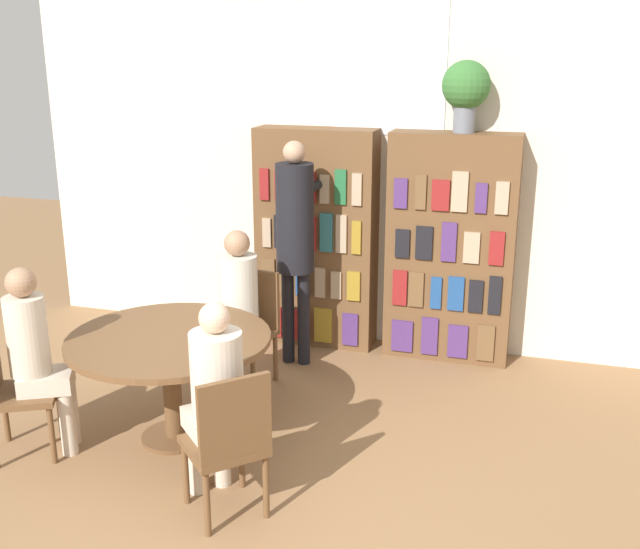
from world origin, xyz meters
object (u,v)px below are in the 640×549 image
Objects in this scene: seated_reader_back at (37,351)px; chair_left_side at (249,323)px; bookshelf_right at (450,249)px; flower_vase at (466,89)px; seated_reader_right at (215,391)px; chair_near_camera at (10,384)px; seated_reader_left at (236,302)px; bookshelf_left at (316,239)px; librarian_standing at (295,231)px; chair_far_side at (229,439)px; reading_table at (170,352)px.

chair_left_side is at bearing 119.96° from seated_reader_back.
bookshelf_right is 3.22m from seated_reader_back.
seated_reader_right is at bearing -111.67° from flower_vase.
flower_vase is 3.82m from chair_near_camera.
seated_reader_left is (-1.45, -1.13, -1.48)m from flower_vase.
bookshelf_right is 2.12× the size of chair_left_side.
bookshelf_left is 2.56m from seated_reader_back.
seated_reader_back is 2.14m from librarian_standing.
bookshelf_left is 3.43× the size of flower_vase.
chair_left_side is at bearing 117.00° from chair_near_camera.
seated_reader_back is (0.16, 0.08, 0.21)m from chair_near_camera.
bookshelf_left is 2.68m from chair_far_side.
flower_vase is 0.62× the size of chair_near_camera.
seated_reader_back is at bearing 125.87° from seated_reader_right.
seated_reader_left is 1.44m from seated_reader_right.
chair_far_side is (-0.81, -2.62, -0.44)m from bookshelf_right.
bookshelf_left is 0.54m from librarian_standing.
seated_reader_left is (-0.26, -1.13, -0.22)m from bookshelf_left.
seated_reader_left reaches higher than chair_far_side.
seated_reader_back reaches higher than reading_table.
seated_reader_right reaches higher than chair_near_camera.
flower_vase is at bearing 22.81° from librarian_standing.
seated_reader_right is at bearing 53.87° from seated_reader_back.
chair_left_side is at bearing -90.00° from seated_reader_left.
chair_near_camera is 1.76m from chair_left_side.
bookshelf_right is 2.12× the size of chair_far_side.
flower_vase is (1.19, 0.00, 1.26)m from bookshelf_left.
bookshelf_right is 3.43× the size of flower_vase.
chair_left_side is at bearing -145.20° from bookshelf_right.
seated_reader_right is (0.58, -0.57, 0.07)m from reading_table.
chair_near_camera is (-2.45, -2.39, -1.70)m from flower_vase.
bookshelf_left is 1.08m from chair_left_side.
flower_vase reaches higher than bookshelf_left.
reading_table is 0.81m from seated_reader_back.
reading_table is (-1.57, -1.93, -1.56)m from flower_vase.
seated_reader_right is (0.19, -2.50, -0.23)m from bookshelf_left.
librarian_standing is (-0.33, 2.12, 0.63)m from chair_far_side.
seated_reader_left is at bearing 114.14° from chair_near_camera.
chair_far_side is 0.71× the size of seated_reader_left.
seated_reader_back is at bearing -115.54° from bookshelf_left.
librarian_standing is at bearing 75.52° from reading_table.
seated_reader_left is (-0.03, -0.17, 0.22)m from chair_left_side.
seated_reader_left reaches higher than chair_near_camera.
seated_reader_back is at bearing 65.96° from chair_left_side.
chair_far_side is at bearing 54.00° from chair_near_camera.
librarian_standing is (0.22, 0.45, 0.63)m from chair_left_side.
librarian_standing is at bearing -91.85° from bookshelf_left.
librarian_standing is (1.08, 1.80, 0.42)m from seated_reader_back.
seated_reader_left is at bearing 90.00° from chair_left_side.
seated_reader_left is (1.00, 1.26, 0.22)m from chair_near_camera.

